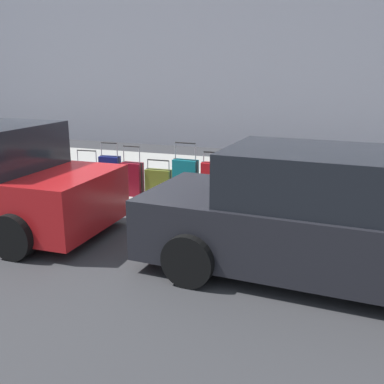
{
  "coord_description": "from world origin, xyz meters",
  "views": [
    {
      "loc": [
        -4.42,
        6.78,
        2.44
      ],
      "look_at": [
        -2.1,
        0.38,
        0.6
      ],
      "focal_mm": 41.39,
      "sensor_mm": 36.0,
      "label": 1
    }
  ],
  "objects_px": {
    "suitcase_navy_1": "(299,194)",
    "suitcase_black_3": "(244,187)",
    "suitcase_maroon_7": "(132,179)",
    "suitcase_navy_8": "(110,175)",
    "suitcase_maroon_0": "(327,199)",
    "suitcase_teal_5": "(185,180)",
    "suitcase_olive_6": "(159,183)",
    "parked_car_charcoal_0": "(321,218)",
    "fire_hydrant": "(55,166)",
    "suitcase_silver_9": "(88,177)",
    "bollard_post": "(22,165)",
    "suitcase_red_4": "(215,183)",
    "suitcase_silver_2": "(270,192)"
  },
  "relations": [
    {
      "from": "suitcase_navy_1",
      "to": "suitcase_red_4",
      "type": "distance_m",
      "value": 1.49
    },
    {
      "from": "bollard_post",
      "to": "suitcase_red_4",
      "type": "bearing_deg",
      "value": -178.08
    },
    {
      "from": "suitcase_navy_1",
      "to": "suitcase_maroon_0",
      "type": "bearing_deg",
      "value": 175.86
    },
    {
      "from": "suitcase_teal_5",
      "to": "fire_hydrant",
      "type": "height_order",
      "value": "suitcase_teal_5"
    },
    {
      "from": "suitcase_black_3",
      "to": "suitcase_maroon_7",
      "type": "height_order",
      "value": "suitcase_maroon_7"
    },
    {
      "from": "suitcase_olive_6",
      "to": "suitcase_navy_8",
      "type": "distance_m",
      "value": 1.02
    },
    {
      "from": "suitcase_silver_2",
      "to": "suitcase_navy_8",
      "type": "bearing_deg",
      "value": -0.15
    },
    {
      "from": "suitcase_navy_8",
      "to": "suitcase_silver_9",
      "type": "distance_m",
      "value": 0.52
    },
    {
      "from": "suitcase_silver_2",
      "to": "suitcase_maroon_7",
      "type": "bearing_deg",
      "value": -0.06
    },
    {
      "from": "suitcase_navy_1",
      "to": "suitcase_maroon_7",
      "type": "bearing_deg",
      "value": 0.42
    },
    {
      "from": "suitcase_red_4",
      "to": "suitcase_silver_9",
      "type": "height_order",
      "value": "suitcase_red_4"
    },
    {
      "from": "suitcase_navy_1",
      "to": "suitcase_red_4",
      "type": "height_order",
      "value": "suitcase_red_4"
    },
    {
      "from": "suitcase_maroon_0",
      "to": "suitcase_teal_5",
      "type": "bearing_deg",
      "value": -0.56
    },
    {
      "from": "suitcase_navy_1",
      "to": "bollard_post",
      "type": "xyz_separation_m",
      "value": [
        5.64,
        0.12,
        0.12
      ]
    },
    {
      "from": "fire_hydrant",
      "to": "suitcase_red_4",
      "type": "bearing_deg",
      "value": 179.82
    },
    {
      "from": "suitcase_navy_8",
      "to": "bollard_post",
      "type": "bearing_deg",
      "value": 2.96
    },
    {
      "from": "suitcase_teal_5",
      "to": "fire_hydrant",
      "type": "relative_size",
      "value": 1.3
    },
    {
      "from": "suitcase_red_4",
      "to": "fire_hydrant",
      "type": "distance_m",
      "value": 3.44
    },
    {
      "from": "suitcase_navy_8",
      "to": "suitcase_red_4",
      "type": "bearing_deg",
      "value": -179.06
    },
    {
      "from": "suitcase_teal_5",
      "to": "suitcase_red_4",
      "type": "bearing_deg",
      "value": -177.22
    },
    {
      "from": "suitcase_maroon_7",
      "to": "fire_hydrant",
      "type": "xyz_separation_m",
      "value": [
        1.8,
        -0.05,
        0.12
      ]
    },
    {
      "from": "suitcase_maroon_7",
      "to": "parked_car_charcoal_0",
      "type": "distance_m",
      "value": 4.19
    },
    {
      "from": "suitcase_navy_1",
      "to": "suitcase_black_3",
      "type": "bearing_deg",
      "value": -5.9
    },
    {
      "from": "suitcase_olive_6",
      "to": "fire_hydrant",
      "type": "height_order",
      "value": "fire_hydrant"
    },
    {
      "from": "suitcase_black_3",
      "to": "parked_car_charcoal_0",
      "type": "relative_size",
      "value": 0.2
    },
    {
      "from": "suitcase_maroon_7",
      "to": "suitcase_navy_8",
      "type": "height_order",
      "value": "suitcase_navy_8"
    },
    {
      "from": "suitcase_maroon_0",
      "to": "parked_car_charcoal_0",
      "type": "distance_m",
      "value": 2.1
    },
    {
      "from": "suitcase_maroon_7",
      "to": "suitcase_silver_2",
      "type": "bearing_deg",
      "value": 179.94
    },
    {
      "from": "suitcase_silver_9",
      "to": "suitcase_navy_1",
      "type": "bearing_deg",
      "value": -179.75
    },
    {
      "from": "suitcase_olive_6",
      "to": "suitcase_navy_8",
      "type": "xyz_separation_m",
      "value": [
        1.01,
        0.04,
        0.1
      ]
    },
    {
      "from": "suitcase_olive_6",
      "to": "suitcase_navy_8",
      "type": "height_order",
      "value": "suitcase_navy_8"
    },
    {
      "from": "suitcase_navy_8",
      "to": "suitcase_silver_9",
      "type": "bearing_deg",
      "value": 0.01
    },
    {
      "from": "suitcase_maroon_0",
      "to": "suitcase_red_4",
      "type": "xyz_separation_m",
      "value": [
        1.96,
        -0.05,
        0.1
      ]
    },
    {
      "from": "suitcase_black_3",
      "to": "suitcase_teal_5",
      "type": "distance_m",
      "value": 1.09
    },
    {
      "from": "suitcase_navy_1",
      "to": "suitcase_olive_6",
      "type": "distance_m",
      "value": 2.6
    },
    {
      "from": "suitcase_black_3",
      "to": "suitcase_red_4",
      "type": "bearing_deg",
      "value": 8.92
    },
    {
      "from": "suitcase_olive_6",
      "to": "suitcase_maroon_7",
      "type": "height_order",
      "value": "suitcase_maroon_7"
    },
    {
      "from": "suitcase_silver_9",
      "to": "fire_hydrant",
      "type": "bearing_deg",
      "value": -3.24
    },
    {
      "from": "suitcase_silver_2",
      "to": "parked_car_charcoal_0",
      "type": "xyz_separation_m",
      "value": [
        -0.99,
        2.08,
        0.29
      ]
    },
    {
      "from": "suitcase_maroon_7",
      "to": "suitcase_silver_9",
      "type": "height_order",
      "value": "suitcase_maroon_7"
    },
    {
      "from": "suitcase_silver_9",
      "to": "parked_car_charcoal_0",
      "type": "bearing_deg",
      "value": 155.72
    },
    {
      "from": "suitcase_black_3",
      "to": "parked_car_charcoal_0",
      "type": "distance_m",
      "value": 2.66
    },
    {
      "from": "suitcase_black_3",
      "to": "suitcase_navy_8",
      "type": "distance_m",
      "value": 2.65
    },
    {
      "from": "suitcase_maroon_7",
      "to": "suitcase_silver_9",
      "type": "distance_m",
      "value": 0.99
    },
    {
      "from": "suitcase_black_3",
      "to": "suitcase_olive_6",
      "type": "relative_size",
      "value": 1.22
    },
    {
      "from": "suitcase_maroon_7",
      "to": "fire_hydrant",
      "type": "distance_m",
      "value": 1.81
    },
    {
      "from": "suitcase_black_3",
      "to": "fire_hydrant",
      "type": "bearing_deg",
      "value": 1.04
    },
    {
      "from": "suitcase_silver_2",
      "to": "bollard_post",
      "type": "xyz_separation_m",
      "value": [
        5.15,
        0.1,
        0.14
      ]
    },
    {
      "from": "parked_car_charcoal_0",
      "to": "suitcase_maroon_7",
      "type": "bearing_deg",
      "value": -29.82
    },
    {
      "from": "suitcase_maroon_0",
      "to": "suitcase_olive_6",
      "type": "distance_m",
      "value": 3.08
    }
  ]
}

